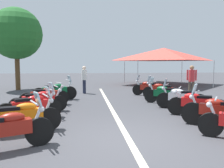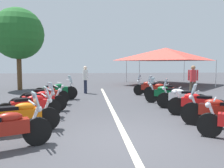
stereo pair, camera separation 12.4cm
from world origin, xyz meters
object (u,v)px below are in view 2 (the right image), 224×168
Objects in this scene: motorcycle_left_row_5 at (56,91)px; roadside_tree_0 at (18,34)px; motorcycle_left_row_2 at (31,106)px; bystander_0 at (85,77)px; motorcycle_right_row_4 at (166,94)px; motorcycle_right_row_2 at (197,104)px; motorcycle_right_row_6 at (150,88)px; event_tent at (166,54)px; motorcycle_left_row_0 at (2,129)px; motorcycle_right_row_5 at (162,91)px; bystander_1 at (193,79)px; motorcycle_right_row_3 at (181,98)px; motorcycle_left_row_4 at (46,96)px; motorcycle_left_row_1 at (19,116)px; motorcycle_left_row_3 at (39,101)px; motorcycle_right_row_1 at (220,112)px.

motorcycle_left_row_5 is 0.37× the size of roadside_tree_0.
motorcycle_left_row_2 is 0.90× the size of motorcycle_left_row_5.
motorcycle_left_row_2 is 6.81m from bystander_0.
motorcycle_right_row_2 is at bearing 133.26° from motorcycle_right_row_4.
roadside_tree_0 is (3.81, 8.29, 3.40)m from motorcycle_right_row_6.
event_tent reaches higher than motorcycle_right_row_4.
motorcycle_left_row_0 is at bearing -113.36° from motorcycle_left_row_5.
bystander_1 reaches higher than motorcycle_right_row_5.
motorcycle_right_row_5 is (-0.21, -5.32, -0.02)m from motorcycle_left_row_5.
motorcycle_right_row_3 is 6.63m from bystander_0.
motorcycle_right_row_2 is 0.33× the size of roadside_tree_0.
motorcycle_right_row_6 is 0.33× the size of roadside_tree_0.
event_tent reaches higher than motorcycle_left_row_4.
event_tent is at bearing 20.14° from bystander_0.
motorcycle_right_row_2 is 12.56m from event_tent.
roadside_tree_0 is (10.44, 3.03, 3.40)m from motorcycle_left_row_1.
motorcycle_right_row_3 reaches higher than motorcycle_left_row_2.
motorcycle_left_row_2 is at bearing 71.34° from motorcycle_left_row_1.
motorcycle_left_row_1 is 1.12× the size of motorcycle_right_row_6.
motorcycle_left_row_5 is at bearing 134.14° from event_tent.
bystander_0 reaches higher than motorcycle_right_row_4.
motorcycle_right_row_3 is (-1.22, -5.52, 0.01)m from motorcycle_left_row_4.
roadside_tree_0 reaches higher than motorcycle_left_row_3.
motorcycle_left_row_5 is 1.23× the size of motorcycle_right_row_4.
roadside_tree_0 is at bearing 88.13° from motorcycle_left_row_4.
bystander_1 is (5.87, -1.94, 0.54)m from motorcycle_right_row_1.
bystander_0 is 6.23m from bystander_1.
motorcycle_left_row_5 is at bearing 0.28° from motorcycle_right_row_3.
motorcycle_right_row_1 is 1.08× the size of bystander_1.
motorcycle_left_row_5 is (1.51, -0.23, 0.02)m from motorcycle_left_row_4.
bystander_0 is (2.82, 3.93, 0.52)m from motorcycle_right_row_5.
motorcycle_right_row_4 is (1.21, 0.22, -0.01)m from motorcycle_right_row_3.
bystander_0 reaches higher than motorcycle_left_row_2.
motorcycle_left_row_3 is at bearing 28.61° from motorcycle_right_row_3.
motorcycle_right_row_5 is at bearing -13.16° from motorcycle_left_row_4.
motorcycle_left_row_5 is 3.00m from bystander_0.
event_tent is at bearing 26.41° from motorcycle_left_row_2.
motorcycle_right_row_6 is at bearing -38.65° from bystander_0.
motorcycle_right_row_2 is at bearing -54.95° from motorcycle_right_row_1.
motorcycle_left_row_5 is at bearing 33.30° from motorcycle_right_row_5.
motorcycle_left_row_1 reaches higher than motorcycle_right_row_4.
motorcycle_right_row_2 is at bearing -28.84° from motorcycle_left_row_2.
bystander_1 is (3.23, -7.43, 0.57)m from motorcycle_left_row_3.
motorcycle_right_row_5 is 1.01× the size of bystander_1.
motorcycle_right_row_1 reaches higher than motorcycle_right_row_6.
motorcycle_left_row_3 is 0.31× the size of event_tent.
motorcycle_left_row_1 is at bearing 35.57° from motorcycle_right_row_1.
motorcycle_left_row_1 is 7.57m from motorcycle_right_row_5.
motorcycle_right_row_5 is at bearing -62.96° from motorcycle_right_row_4.
motorcycle_left_row_2 is 0.96× the size of motorcycle_left_row_4.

